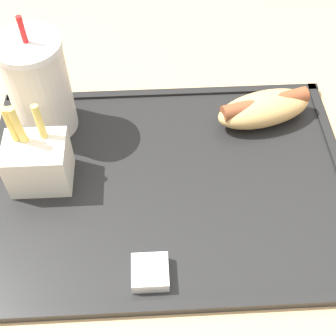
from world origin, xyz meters
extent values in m
cube|color=tan|center=(0.00, 0.00, 0.36)|extent=(1.01, 0.98, 0.72)
cube|color=black|center=(0.00, 0.03, 0.73)|extent=(0.47, 0.34, 0.01)
cube|color=black|center=(0.00, -0.14, 0.73)|extent=(0.47, 0.01, 0.00)
cube|color=black|center=(0.00, 0.19, 0.73)|extent=(0.47, 0.01, 0.00)
cylinder|color=silver|center=(-0.17, 0.14, 0.80)|extent=(0.08, 0.08, 0.13)
cylinder|color=silver|center=(-0.17, 0.14, 0.87)|extent=(0.08, 0.08, 0.01)
cylinder|color=red|center=(-0.17, 0.14, 0.89)|extent=(0.01, 0.01, 0.03)
ellipsoid|color=tan|center=(0.14, 0.13, 0.75)|extent=(0.15, 0.09, 0.04)
cylinder|color=brown|center=(0.14, 0.13, 0.76)|extent=(0.13, 0.05, 0.02)
cube|color=silver|center=(-0.16, 0.04, 0.76)|extent=(0.08, 0.06, 0.07)
cylinder|color=#EACC60|center=(-0.17, 0.05, 0.81)|extent=(0.01, 0.02, 0.09)
cylinder|color=#EACC60|center=(-0.15, 0.06, 0.80)|extent=(0.02, 0.02, 0.08)
cylinder|color=#EACC60|center=(-0.17, 0.05, 0.80)|extent=(0.02, 0.02, 0.08)
cylinder|color=#EACC60|center=(-0.18, 0.05, 0.80)|extent=(0.01, 0.01, 0.09)
cube|color=silver|center=(-0.03, -0.10, 0.74)|extent=(0.04, 0.04, 0.02)
cube|color=white|center=(-0.03, -0.10, 0.75)|extent=(0.03, 0.03, 0.00)
camera|label=1|loc=(-0.02, -0.32, 1.22)|focal=50.00mm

